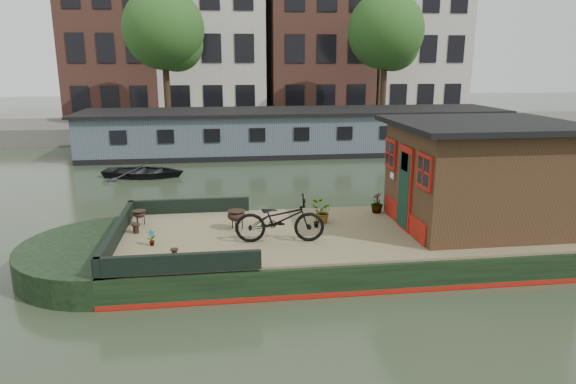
{
  "coord_description": "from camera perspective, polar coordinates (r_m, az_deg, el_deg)",
  "views": [
    {
      "loc": [
        -3.7,
        -10.78,
        4.36
      ],
      "look_at": [
        -2.17,
        0.5,
        1.46
      ],
      "focal_mm": 32.0,
      "sensor_mm": 36.0,
      "label": 1
    }
  ],
  "objects": [
    {
      "name": "far_houseboat",
      "position": [
        25.28,
        0.79,
        6.57
      ],
      "size": [
        20.4,
        4.4,
        2.11
      ],
      "color": "#495661",
      "rests_on": "ground"
    },
    {
      "name": "townhouse_row",
      "position": [
        38.63,
        -2.06,
        19.52
      ],
      "size": [
        27.25,
        8.0,
        16.5
      ],
      "color": "brown",
      "rests_on": "ground"
    },
    {
      "name": "bow_bulwark",
      "position": [
        11.42,
        -14.24,
        -4.21
      ],
      "size": [
        3.0,
        4.0,
        0.35
      ],
      "color": "black",
      "rests_on": "houseboat_deck"
    },
    {
      "name": "ground",
      "position": [
        12.2,
        10.57,
        -6.92
      ],
      "size": [
        120.0,
        120.0,
        0.0
      ],
      "primitive_type": "plane",
      "color": "#273421",
      "rests_on": "ground"
    },
    {
      "name": "potted_plant_a",
      "position": [
        11.02,
        -14.94,
        -4.91
      ],
      "size": [
        0.23,
        0.2,
        0.36
      ],
      "primitive_type": "imported",
      "rotation": [
        0.0,
        0.0,
        0.53
      ],
      "color": "#A34A2E",
      "rests_on": "houseboat_deck"
    },
    {
      "name": "bicycle",
      "position": [
        10.8,
        -0.92,
        -3.05
      ],
      "size": [
        1.92,
        0.8,
        0.99
      ],
      "primitive_type": "imported",
      "rotation": [
        0.0,
        0.0,
        1.49
      ],
      "color": "black",
      "rests_on": "houseboat_deck"
    },
    {
      "name": "potted_plant_b",
      "position": [
        11.86,
        3.14,
        -3.23
      ],
      "size": [
        0.16,
        0.19,
        0.29
      ],
      "primitive_type": "imported",
      "rotation": [
        0.0,
        0.0,
        1.79
      ],
      "color": "maroon",
      "rests_on": "houseboat_deck"
    },
    {
      "name": "potted_plant_c",
      "position": [
        12.16,
        3.76,
        -2.22
      ],
      "size": [
        0.5,
        0.44,
        0.52
      ],
      "primitive_type": "imported",
      "rotation": [
        0.0,
        0.0,
        3.08
      ],
      "color": "brown",
      "rests_on": "houseboat_deck"
    },
    {
      "name": "bollard_port",
      "position": [
        11.93,
        -16.53,
        -3.91
      ],
      "size": [
        0.19,
        0.19,
        0.21
      ],
      "primitive_type": "cylinder",
      "color": "black",
      "rests_on": "houseboat_deck"
    },
    {
      "name": "houseboat_hull",
      "position": [
        11.76,
        4.41,
        -6.1
      ],
      "size": [
        14.01,
        4.02,
        0.6
      ],
      "color": "black",
      "rests_on": "ground"
    },
    {
      "name": "cabin",
      "position": [
        12.52,
        20.52,
        1.93
      ],
      "size": [
        4.0,
        3.5,
        2.42
      ],
      "color": "black",
      "rests_on": "houseboat_deck"
    },
    {
      "name": "tree_right",
      "position": [
        31.46,
        11.02,
        16.82
      ],
      "size": [
        4.4,
        4.4,
        7.4
      ],
      "color": "#332316",
      "rests_on": "quay"
    },
    {
      "name": "tree_left",
      "position": [
        30.0,
        -13.35,
        16.84
      ],
      "size": [
        4.4,
        4.4,
        7.4
      ],
      "color": "#332316",
      "rests_on": "quay"
    },
    {
      "name": "brazier_rear",
      "position": [
        12.46,
        -16.17,
        -2.77
      ],
      "size": [
        0.42,
        0.42,
        0.36
      ],
      "primitive_type": null,
      "rotation": [
        0.0,
        0.0,
        0.33
      ],
      "color": "black",
      "rests_on": "houseboat_deck"
    },
    {
      "name": "houseboat_deck",
      "position": [
        11.99,
        10.7,
        -4.13
      ],
      "size": [
        11.8,
        3.8,
        0.05
      ],
      "primitive_type": "cube",
      "color": "olive",
      "rests_on": "houseboat_hull"
    },
    {
      "name": "potted_plant_d",
      "position": [
        13.12,
        9.87,
        -1.15
      ],
      "size": [
        0.31,
        0.31,
        0.53
      ],
      "primitive_type": "imported",
      "rotation": [
        0.0,
        0.0,
        4.68
      ],
      "color": "#993D29",
      "rests_on": "houseboat_deck"
    },
    {
      "name": "quay",
      "position": [
        31.73,
        -0.95,
        7.2
      ],
      "size": [
        60.0,
        6.0,
        0.9
      ],
      "primitive_type": "cube",
      "color": "#47443F",
      "rests_on": "ground"
    },
    {
      "name": "bollard_stbd",
      "position": [
        10.31,
        -12.51,
        -6.64
      ],
      "size": [
        0.15,
        0.15,
        0.18
      ],
      "primitive_type": "cylinder",
      "color": "black",
      "rests_on": "houseboat_deck"
    },
    {
      "name": "brazier_front",
      "position": [
        11.7,
        -5.73,
        -3.12
      ],
      "size": [
        0.51,
        0.51,
        0.45
      ],
      "primitive_type": null,
      "rotation": [
        0.0,
        0.0,
        0.25
      ],
      "color": "black",
      "rests_on": "houseboat_deck"
    },
    {
      "name": "dinghy",
      "position": [
        20.78,
        -15.72,
        2.54
      ],
      "size": [
        3.53,
        2.83,
        0.65
      ],
      "primitive_type": "imported",
      "rotation": [
        0.0,
        0.0,
        1.37
      ],
      "color": "black",
      "rests_on": "ground"
    }
  ]
}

